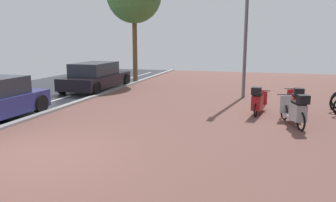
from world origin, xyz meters
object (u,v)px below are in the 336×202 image
(scooter_near, at_px, (258,101))
(parked_car_far, at_px, (96,77))
(lamp_post, at_px, (246,18))
(scooter_far, at_px, (295,111))
(scooter_mid, at_px, (295,102))

(scooter_near, height_order, parked_car_far, parked_car_far)
(parked_car_far, bearing_deg, lamp_post, -2.67)
(scooter_far, height_order, parked_car_far, parked_car_far)
(scooter_near, distance_m, scooter_mid, 1.18)
(parked_car_far, relative_size, lamp_post, 0.73)
(scooter_near, relative_size, scooter_mid, 0.98)
(scooter_mid, distance_m, lamp_post, 4.62)
(scooter_mid, height_order, parked_car_far, parked_car_far)
(scooter_far, height_order, lamp_post, lamp_post)
(scooter_mid, xyz_separation_m, lamp_post, (-1.85, 3.09, 2.89))
(scooter_mid, xyz_separation_m, parked_car_far, (-9.06, 3.42, 0.18))
(parked_car_far, bearing_deg, scooter_near, -24.14)
(scooter_near, xyz_separation_m, lamp_post, (-0.67, 3.20, 2.90))
(scooter_near, height_order, scooter_mid, scooter_mid)
(scooter_mid, relative_size, parked_car_far, 0.40)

